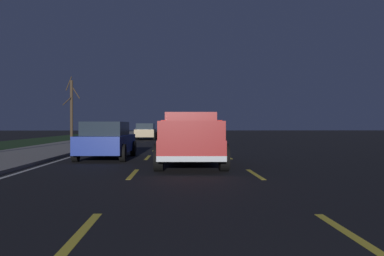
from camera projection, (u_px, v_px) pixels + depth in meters
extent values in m
plane|color=black|center=(184.00, 145.00, 27.90)|extent=(144.00, 144.00, 0.00)
cube|color=gray|center=(74.00, 145.00, 27.62)|extent=(108.00, 4.00, 0.12)
cube|color=yellow|center=(351.00, 235.00, 5.25)|extent=(2.40, 0.14, 0.01)
cube|color=yellow|center=(255.00, 174.00, 11.67)|extent=(2.40, 0.14, 0.01)
cube|color=yellow|center=(228.00, 157.00, 17.98)|extent=(2.40, 0.14, 0.01)
cube|color=yellow|center=(214.00, 148.00, 24.88)|extent=(2.40, 0.14, 0.01)
cube|color=yellow|center=(207.00, 143.00, 30.81)|extent=(2.40, 0.14, 0.01)
cube|color=yellow|center=(202.00, 140.00, 36.54)|extent=(2.40, 0.14, 0.01)
cube|color=yellow|center=(198.00, 138.00, 42.54)|extent=(2.40, 0.14, 0.01)
cube|color=yellow|center=(195.00, 136.00, 49.42)|extent=(2.40, 0.14, 0.01)
cube|color=yellow|center=(194.00, 135.00, 54.93)|extent=(2.40, 0.14, 0.01)
cube|color=yellow|center=(192.00, 134.00, 61.18)|extent=(2.40, 0.14, 0.01)
cube|color=yellow|center=(190.00, 133.00, 67.83)|extent=(2.40, 0.14, 0.01)
cube|color=yellow|center=(189.00, 132.00, 74.18)|extent=(2.40, 0.14, 0.01)
cube|color=yellow|center=(188.00, 132.00, 81.14)|extent=(2.40, 0.14, 0.01)
cube|color=yellow|center=(80.00, 234.00, 5.29)|extent=(2.40, 0.14, 0.01)
cube|color=yellow|center=(133.00, 174.00, 11.69)|extent=(2.40, 0.14, 0.01)
cube|color=yellow|center=(148.00, 157.00, 17.60)|extent=(2.40, 0.14, 0.01)
cube|color=yellow|center=(155.00, 150.00, 23.08)|extent=(2.40, 0.14, 0.01)
cube|color=yellow|center=(159.00, 145.00, 28.70)|extent=(2.40, 0.14, 0.01)
cube|color=yellow|center=(162.00, 141.00, 34.76)|extent=(2.40, 0.14, 0.01)
cube|color=yellow|center=(164.00, 139.00, 41.12)|extent=(2.40, 0.14, 0.01)
cube|color=yellow|center=(166.00, 137.00, 46.38)|extent=(2.40, 0.14, 0.01)
cube|color=yellow|center=(167.00, 136.00, 51.50)|extent=(2.40, 0.14, 0.01)
cube|color=yellow|center=(168.00, 135.00, 57.26)|extent=(2.40, 0.14, 0.01)
cube|color=yellow|center=(169.00, 134.00, 63.23)|extent=(2.40, 0.14, 0.01)
cube|color=yellow|center=(170.00, 133.00, 69.14)|extent=(2.40, 0.14, 0.01)
cube|color=yellow|center=(170.00, 132.00, 75.06)|extent=(2.40, 0.14, 0.01)
cube|color=yellow|center=(171.00, 132.00, 81.37)|extent=(2.40, 0.14, 0.01)
cube|color=silver|center=(108.00, 145.00, 27.71)|extent=(108.00, 0.14, 0.01)
cube|color=maroon|center=(191.00, 146.00, 14.22)|extent=(5.45, 2.15, 0.60)
cube|color=maroon|center=(191.00, 125.00, 15.40)|extent=(2.21, 1.90, 0.90)
cube|color=#1E2833|center=(191.00, 123.00, 14.35)|extent=(0.08, 1.44, 0.50)
cube|color=maroon|center=(162.00, 130.00, 13.13)|extent=(3.03, 0.16, 0.56)
cube|color=maroon|center=(220.00, 130.00, 13.14)|extent=(3.03, 0.16, 0.56)
cube|color=maroon|center=(192.00, 131.00, 11.56)|extent=(0.13, 1.88, 0.56)
cube|color=silver|center=(192.00, 159.00, 11.56)|extent=(0.18, 2.00, 0.16)
cube|color=red|center=(163.00, 124.00, 11.56)|extent=(0.06, 0.14, 0.20)
cube|color=red|center=(220.00, 124.00, 11.57)|extent=(0.06, 0.14, 0.20)
cylinder|color=black|center=(165.00, 150.00, 16.00)|extent=(0.84, 0.28, 0.84)
cylinder|color=black|center=(216.00, 150.00, 16.01)|extent=(0.84, 0.28, 0.84)
cylinder|color=black|center=(159.00, 157.00, 12.43)|extent=(0.84, 0.28, 0.84)
cylinder|color=black|center=(224.00, 157.00, 12.45)|extent=(0.84, 0.28, 0.84)
cube|color=#9E845B|center=(146.00, 133.00, 38.97)|extent=(4.40, 1.81, 0.70)
cube|color=#1E2833|center=(146.00, 126.00, 38.72)|extent=(2.47, 1.59, 0.56)
cylinder|color=black|center=(138.00, 136.00, 40.44)|extent=(0.68, 0.22, 0.68)
cylinder|color=black|center=(156.00, 136.00, 40.51)|extent=(0.68, 0.22, 0.68)
cylinder|color=black|center=(135.00, 136.00, 37.45)|extent=(0.68, 0.22, 0.68)
cylinder|color=black|center=(154.00, 136.00, 37.52)|extent=(0.68, 0.22, 0.68)
cube|color=red|center=(144.00, 133.00, 36.83)|extent=(0.08, 1.51, 0.10)
cube|color=navy|center=(107.00, 144.00, 17.05)|extent=(4.45, 1.92, 0.70)
cube|color=#1E2833|center=(106.00, 129.00, 16.79)|extent=(2.51, 1.65, 0.56)
cylinder|color=black|center=(94.00, 148.00, 18.53)|extent=(0.68, 0.22, 0.68)
cylinder|color=black|center=(133.00, 148.00, 18.55)|extent=(0.68, 0.22, 0.68)
cylinder|color=black|center=(76.00, 153.00, 15.54)|extent=(0.68, 0.22, 0.68)
cylinder|color=black|center=(123.00, 153.00, 15.56)|extent=(0.68, 0.22, 0.68)
cube|color=red|center=(95.00, 145.00, 14.90)|extent=(0.12, 1.51, 0.10)
cylinder|color=#423323|center=(72.00, 110.00, 39.33)|extent=(0.28, 0.28, 5.70)
cylinder|color=#423323|center=(69.00, 84.00, 39.57)|extent=(0.63, 0.75, 1.36)
cylinder|color=#423323|center=(76.00, 92.00, 39.40)|extent=(0.24, 0.83, 1.31)
cylinder|color=#423323|center=(67.00, 101.00, 38.76)|extent=(1.14, 0.65, 0.96)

